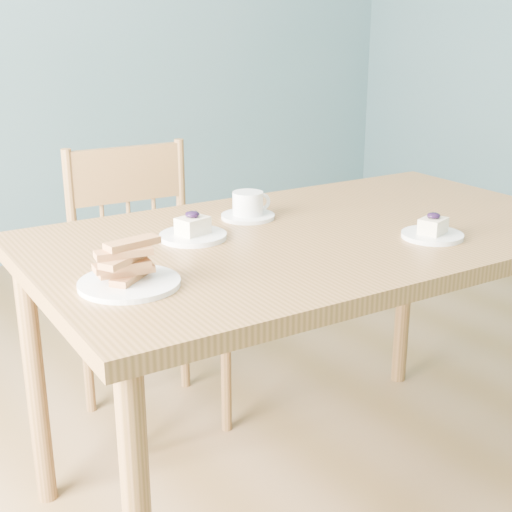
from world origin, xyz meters
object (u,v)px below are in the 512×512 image
Objects in this scene: cheesecake_plate_far at (193,232)px; biscotti_plate at (129,271)px; cheesecake_plate_near at (433,231)px; coffee_cup at (248,207)px; dining_table at (317,259)px; dining_chair at (147,287)px.

cheesecake_plate_far is 0.80× the size of biscotti_plate.
cheesecake_plate_near is 0.52m from coffee_cup.
dining_chair is (-0.18, 0.67, -0.25)m from dining_table.
dining_chair reaches higher than cheesecake_plate_near.
dining_table is 0.32m from cheesecake_plate_near.
biscotti_plate is at bearing 168.83° from cheesecake_plate_near.
dining_table is at bearing -24.17° from cheesecake_plate_far.
dining_table is 0.62m from biscotti_plate.
coffee_cup is (-0.08, 0.21, 0.11)m from dining_table.
cheesecake_plate_near is (0.38, -0.90, 0.35)m from dining_chair.
dining_table is 0.73m from dining_chair.
cheesecake_plate_near is at bearing -36.06° from cheesecake_plate_far.
coffee_cup reaches higher than cheesecake_plate_far.
cheesecake_plate_far is at bearing -96.21° from dining_chair.
dining_chair is at bearing 118.24° from coffee_cup.
dining_chair is 5.99× the size of cheesecake_plate_near.
dining_table is 9.13× the size of cheesecake_plate_far.
biscotti_plate is at bearing -144.26° from cheesecake_plate_far.
cheesecake_plate_near is 0.63m from cheesecake_plate_far.
biscotti_plate is (-0.29, -0.21, 0.01)m from cheesecake_plate_far.
dining_chair is 5.48× the size of cheesecake_plate_far.
cheesecake_plate_far is 1.14× the size of coffee_cup.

